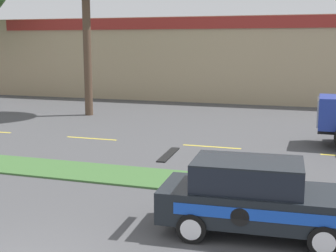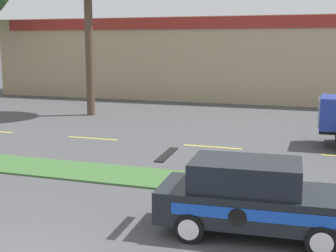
% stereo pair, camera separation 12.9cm
% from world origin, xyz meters
% --- Properties ---
extents(grass_verge, '(120.00, 2.00, 0.06)m').
position_xyz_m(grass_verge, '(0.00, 6.59, 0.03)').
color(grass_verge, '#3D6633').
rests_on(grass_verge, ground_plane).
extents(centre_line_4, '(2.40, 0.14, 0.01)m').
position_xyz_m(centre_line_4, '(-4.29, 11.59, 0.00)').
color(centre_line_4, yellow).
rests_on(centre_line_4, ground_plane).
extents(centre_line_5, '(2.40, 0.14, 0.01)m').
position_xyz_m(centre_line_5, '(1.11, 11.59, 0.00)').
color(centre_line_5, yellow).
rests_on(centre_line_5, ground_plane).
extents(rally_car, '(4.36, 2.06, 1.68)m').
position_xyz_m(rally_car, '(3.92, 3.34, 0.85)').
color(rally_car, black).
rests_on(rally_car, ground_plane).
extents(store_building_backdrop, '(42.33, 12.10, 5.94)m').
position_xyz_m(store_building_backdrop, '(1.69, 31.16, 2.97)').
color(store_building_backdrop, tan).
rests_on(store_building_backdrop, ground_plane).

